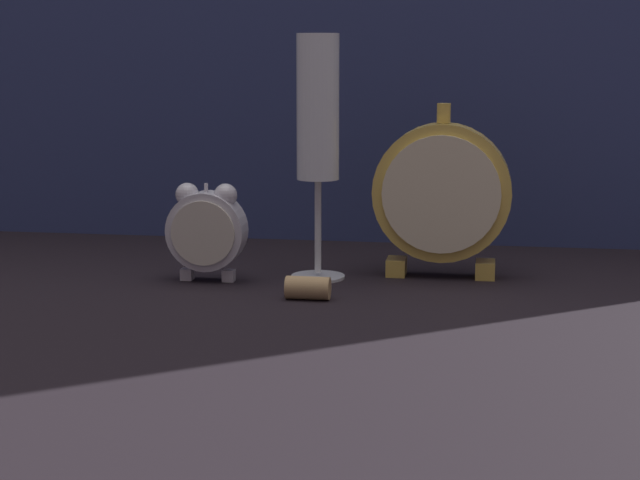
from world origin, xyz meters
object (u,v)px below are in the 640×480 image
alarm_clock_twin_bell (207,227)px  champagne_flute (318,124)px  mantel_clock_silver (442,194)px  wine_cork (312,288)px

alarm_clock_twin_bell → champagne_flute: champagne_flute is taller
mantel_clock_silver → champagne_flute: 0.15m
mantel_clock_silver → wine_cork: mantel_clock_silver is taller
mantel_clock_silver → wine_cork: (-0.12, -0.12, -0.08)m
mantel_clock_silver → wine_cork: bearing=-133.4°
champagne_flute → wine_cork: champagne_flute is taller
alarm_clock_twin_bell → wine_cork: (0.12, -0.06, -0.04)m
mantel_clock_silver → wine_cork: size_ratio=4.29×
mantel_clock_silver → champagne_flute: (-0.13, -0.03, 0.07)m
champagne_flute → mantel_clock_silver: bearing=12.4°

